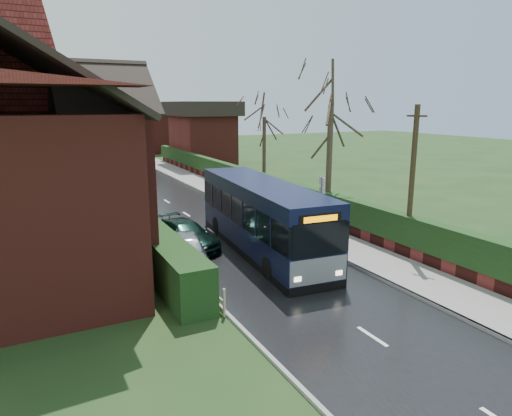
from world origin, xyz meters
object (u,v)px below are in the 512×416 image
bus_stop_sign (321,198)px  brick_house (4,156)px  bus (262,218)px  car_silver (186,251)px  car_green (185,235)px  telegraph_pole (412,183)px

bus_stop_sign → brick_house: bearing=178.2°
bus → car_silver: bus is taller
brick_house → car_green: size_ratio=3.50×
bus → car_green: size_ratio=2.43×
brick_house → bus_stop_sign: 13.19m
car_silver → bus_stop_sign: bearing=16.7°
bus_stop_sign → telegraph_pole: 4.25m
bus → telegraph_pole: telegraph_pole is taller
bus → telegraph_pole: size_ratio=1.62×
bus_stop_sign → telegraph_pole: bearing=-54.5°
brick_house → bus: bearing=-15.9°
brick_house → telegraph_pole: size_ratio=2.33×
car_green → bus: bearing=-44.4°
car_green → telegraph_pole: bearing=-44.7°
bus_stop_sign → telegraph_pole: (1.80, -3.67, 1.16)m
brick_house → car_green: (6.69, -0.78, -3.77)m
car_silver → car_green: size_ratio=0.95×
bus → car_green: bearing=150.7°
car_green → brick_house: bearing=163.3°
bus → car_silver: (-3.60, -0.41, -0.83)m
brick_house → car_green: 7.72m
car_green → bus_stop_sign: bus_stop_sign is taller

